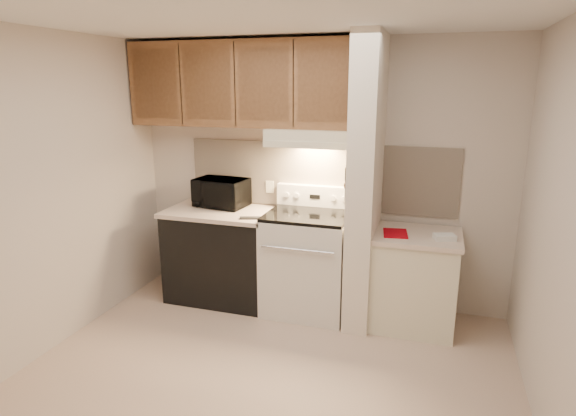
% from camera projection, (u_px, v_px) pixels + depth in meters
% --- Properties ---
extents(floor, '(3.60, 3.60, 0.00)m').
position_uv_depth(floor, '(266.00, 377.00, 3.54)').
color(floor, '#C9AC97').
rests_on(floor, ground).
extents(ceiling, '(3.60, 3.60, 0.00)m').
position_uv_depth(ceiling, '(261.00, 14.00, 2.91)').
color(ceiling, white).
rests_on(ceiling, wall_back).
extents(wall_back, '(3.60, 2.50, 0.02)m').
position_uv_depth(wall_back, '(318.00, 174.00, 4.61)').
color(wall_back, beige).
rests_on(wall_back, floor).
extents(wall_left, '(0.02, 3.00, 2.50)m').
position_uv_depth(wall_left, '(47.00, 195.00, 3.74)').
color(wall_left, beige).
rests_on(wall_left, floor).
extents(wall_right, '(0.02, 3.00, 2.50)m').
position_uv_depth(wall_right, '(564.00, 238.00, 2.70)').
color(wall_right, beige).
rests_on(wall_right, floor).
extents(backsplash, '(2.60, 0.02, 0.63)m').
position_uv_depth(backsplash, '(317.00, 176.00, 4.60)').
color(backsplash, beige).
rests_on(backsplash, wall_back).
extents(range_body, '(0.76, 0.65, 0.92)m').
position_uv_depth(range_body, '(307.00, 264.00, 4.49)').
color(range_body, silver).
rests_on(range_body, floor).
extents(oven_window, '(0.50, 0.01, 0.30)m').
position_uv_depth(oven_window, '(298.00, 272.00, 4.18)').
color(oven_window, black).
rests_on(oven_window, range_body).
extents(oven_handle, '(0.65, 0.02, 0.02)m').
position_uv_depth(oven_handle, '(297.00, 250.00, 4.09)').
color(oven_handle, silver).
rests_on(oven_handle, range_body).
extents(cooktop, '(0.74, 0.64, 0.03)m').
position_uv_depth(cooktop, '(308.00, 215.00, 4.37)').
color(cooktop, black).
rests_on(cooktop, range_body).
extents(range_backguard, '(0.76, 0.08, 0.20)m').
position_uv_depth(range_backguard, '(316.00, 196.00, 4.60)').
color(range_backguard, silver).
rests_on(range_backguard, range_body).
extents(range_display, '(0.10, 0.01, 0.04)m').
position_uv_depth(range_display, '(315.00, 197.00, 4.56)').
color(range_display, black).
rests_on(range_display, range_backguard).
extents(range_knob_left_outer, '(0.05, 0.02, 0.05)m').
position_uv_depth(range_knob_left_outer, '(287.00, 195.00, 4.64)').
color(range_knob_left_outer, silver).
rests_on(range_knob_left_outer, range_backguard).
extents(range_knob_left_inner, '(0.05, 0.02, 0.05)m').
position_uv_depth(range_knob_left_inner, '(297.00, 196.00, 4.61)').
color(range_knob_left_inner, silver).
rests_on(range_knob_left_inner, range_backguard).
extents(range_knob_right_inner, '(0.05, 0.02, 0.05)m').
position_uv_depth(range_knob_right_inner, '(333.00, 198.00, 4.51)').
color(range_knob_right_inner, silver).
rests_on(range_knob_right_inner, range_backguard).
extents(range_knob_right_outer, '(0.05, 0.02, 0.05)m').
position_uv_depth(range_knob_right_outer, '(344.00, 199.00, 4.48)').
color(range_knob_right_outer, silver).
rests_on(range_knob_right_outer, range_backguard).
extents(dishwasher_front, '(1.00, 0.63, 0.87)m').
position_uv_depth(dishwasher_front, '(222.00, 256.00, 4.76)').
color(dishwasher_front, black).
rests_on(dishwasher_front, floor).
extents(left_countertop, '(1.04, 0.67, 0.04)m').
position_uv_depth(left_countertop, '(220.00, 212.00, 4.64)').
color(left_countertop, beige).
rests_on(left_countertop, dishwasher_front).
extents(spoon_rest, '(0.21, 0.13, 0.01)m').
position_uv_depth(spoon_rest, '(251.00, 218.00, 4.33)').
color(spoon_rest, black).
rests_on(spoon_rest, left_countertop).
extents(teal_jar, '(0.12, 0.12, 0.10)m').
position_uv_depth(teal_jar, '(234.00, 200.00, 4.81)').
color(teal_jar, '#2A6A6B').
rests_on(teal_jar, left_countertop).
extents(outlet, '(0.08, 0.01, 0.12)m').
position_uv_depth(outlet, '(270.00, 187.00, 4.76)').
color(outlet, beige).
rests_on(outlet, backsplash).
extents(microwave, '(0.53, 0.39, 0.28)m').
position_uv_depth(microwave, '(221.00, 193.00, 4.75)').
color(microwave, black).
rests_on(microwave, left_countertop).
extents(partition_pillar, '(0.22, 0.70, 2.50)m').
position_uv_depth(partition_pillar, '(365.00, 185.00, 4.13)').
color(partition_pillar, '#F0E2CE').
rests_on(partition_pillar, floor).
extents(pillar_trim, '(0.01, 0.70, 0.04)m').
position_uv_depth(pillar_trim, '(352.00, 178.00, 4.16)').
color(pillar_trim, brown).
rests_on(pillar_trim, partition_pillar).
extents(knife_strip, '(0.02, 0.42, 0.04)m').
position_uv_depth(knife_strip, '(351.00, 177.00, 4.11)').
color(knife_strip, black).
rests_on(knife_strip, partition_pillar).
extents(knife_blade_a, '(0.01, 0.03, 0.16)m').
position_uv_depth(knife_blade_a, '(345.00, 192.00, 3.99)').
color(knife_blade_a, silver).
rests_on(knife_blade_a, knife_strip).
extents(knife_handle_a, '(0.02, 0.02, 0.10)m').
position_uv_depth(knife_handle_a, '(346.00, 174.00, 3.96)').
color(knife_handle_a, black).
rests_on(knife_handle_a, knife_strip).
extents(knife_blade_b, '(0.01, 0.04, 0.18)m').
position_uv_depth(knife_blade_b, '(347.00, 191.00, 4.07)').
color(knife_blade_b, silver).
rests_on(knife_blade_b, knife_strip).
extents(knife_handle_b, '(0.02, 0.02, 0.10)m').
position_uv_depth(knife_handle_b, '(348.00, 173.00, 4.02)').
color(knife_handle_b, black).
rests_on(knife_handle_b, knife_strip).
extents(knife_blade_c, '(0.01, 0.04, 0.20)m').
position_uv_depth(knife_blade_c, '(349.00, 190.00, 4.15)').
color(knife_blade_c, silver).
rests_on(knife_blade_c, knife_strip).
extents(knife_handle_c, '(0.02, 0.02, 0.10)m').
position_uv_depth(knife_handle_c, '(349.00, 171.00, 4.09)').
color(knife_handle_c, black).
rests_on(knife_handle_c, knife_strip).
extents(knife_blade_d, '(0.01, 0.04, 0.16)m').
position_uv_depth(knife_blade_d, '(351.00, 186.00, 4.22)').
color(knife_blade_d, silver).
rests_on(knife_blade_d, knife_strip).
extents(knife_handle_d, '(0.02, 0.02, 0.10)m').
position_uv_depth(knife_handle_d, '(351.00, 169.00, 4.17)').
color(knife_handle_d, black).
rests_on(knife_handle_d, knife_strip).
extents(knife_blade_e, '(0.01, 0.04, 0.18)m').
position_uv_depth(knife_blade_e, '(352.00, 185.00, 4.29)').
color(knife_blade_e, silver).
rests_on(knife_blade_e, knife_strip).
extents(knife_handle_e, '(0.02, 0.02, 0.10)m').
position_uv_depth(knife_handle_e, '(352.00, 168.00, 4.23)').
color(knife_handle_e, black).
rests_on(knife_handle_e, knife_strip).
extents(oven_mitt, '(0.03, 0.11, 0.27)m').
position_uv_depth(oven_mitt, '(353.00, 184.00, 4.34)').
color(oven_mitt, slate).
rests_on(oven_mitt, partition_pillar).
extents(right_cab_base, '(0.70, 0.60, 0.81)m').
position_uv_depth(right_cab_base, '(414.00, 282.00, 4.21)').
color(right_cab_base, beige).
rests_on(right_cab_base, floor).
extents(right_countertop, '(0.74, 0.64, 0.04)m').
position_uv_depth(right_countertop, '(417.00, 236.00, 4.11)').
color(right_countertop, beige).
rests_on(right_countertop, right_cab_base).
extents(red_folder, '(0.23, 0.29, 0.01)m').
position_uv_depth(red_folder, '(395.00, 233.00, 4.10)').
color(red_folder, '#A5020E').
rests_on(red_folder, right_countertop).
extents(white_box, '(0.19, 0.16, 0.04)m').
position_uv_depth(white_box, '(445.00, 237.00, 3.94)').
color(white_box, white).
rests_on(white_box, right_countertop).
extents(range_hood, '(0.78, 0.44, 0.15)m').
position_uv_depth(range_hood, '(312.00, 137.00, 4.31)').
color(range_hood, beige).
rests_on(range_hood, upper_cabinets).
extents(hood_lip, '(0.78, 0.04, 0.06)m').
position_uv_depth(hood_lip, '(306.00, 145.00, 4.13)').
color(hood_lip, beige).
rests_on(hood_lip, range_hood).
extents(upper_cabinets, '(2.18, 0.33, 0.77)m').
position_uv_depth(upper_cabinets, '(242.00, 84.00, 4.43)').
color(upper_cabinets, brown).
rests_on(upper_cabinets, wall_back).
extents(cab_door_a, '(0.46, 0.01, 0.63)m').
position_uv_depth(cab_door_a, '(155.00, 84.00, 4.52)').
color(cab_door_a, brown).
rests_on(cab_door_a, upper_cabinets).
extents(cab_gap_a, '(0.01, 0.01, 0.73)m').
position_uv_depth(cab_gap_a, '(181.00, 84.00, 4.44)').
color(cab_gap_a, black).
rests_on(cab_gap_a, upper_cabinets).
extents(cab_door_b, '(0.46, 0.01, 0.63)m').
position_uv_depth(cab_door_b, '(207.00, 84.00, 4.36)').
color(cab_door_b, brown).
rests_on(cab_door_b, upper_cabinets).
extents(cab_gap_b, '(0.01, 0.01, 0.73)m').
position_uv_depth(cab_gap_b, '(235.00, 84.00, 4.28)').
color(cab_gap_b, black).
rests_on(cab_gap_b, upper_cabinets).
extents(cab_door_c, '(0.46, 0.01, 0.63)m').
position_uv_depth(cab_door_c, '(264.00, 84.00, 4.21)').
color(cab_door_c, brown).
rests_on(cab_door_c, upper_cabinets).
extents(cab_gap_c, '(0.01, 0.01, 0.73)m').
position_uv_depth(cab_gap_c, '(293.00, 84.00, 4.13)').
color(cab_gap_c, black).
rests_on(cab_gap_c, upper_cabinets).
extents(cab_door_d, '(0.46, 0.01, 0.63)m').
position_uv_depth(cab_door_d, '(324.00, 84.00, 4.05)').
color(cab_door_d, brown).
rests_on(cab_door_d, upper_cabinets).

